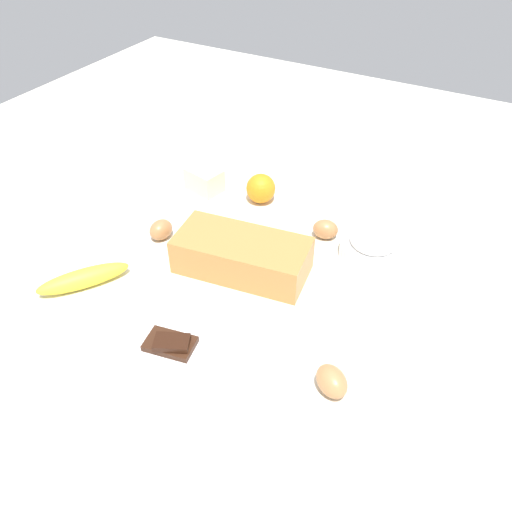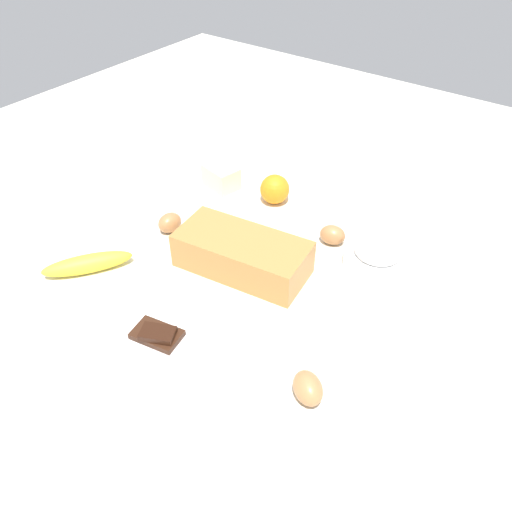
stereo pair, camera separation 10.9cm
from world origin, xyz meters
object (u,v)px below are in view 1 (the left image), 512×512
egg_loose (161,230)px  butter_block (204,180)px  orange_fruit (261,188)px  chocolate_plate (171,346)px  egg_beside_bowl (325,229)px  egg_near_butter (332,381)px  flour_bowl (373,246)px  loaf_pan (242,255)px  banana (83,278)px

egg_loose → butter_block: bearing=96.9°
orange_fruit → butter_block: size_ratio=0.83×
orange_fruit → chocolate_plate: orange_fruit is taller
egg_beside_bowl → egg_loose: bearing=-150.6°
egg_near_butter → flour_bowl: bearing=99.0°
egg_near_butter → egg_beside_bowl: bearing=114.5°
egg_beside_bowl → loaf_pan: bearing=-119.7°
butter_block → flour_bowl: bearing=-6.2°
loaf_pan → orange_fruit: bearing=102.1°
butter_block → egg_loose: bearing=-83.1°
loaf_pan → egg_beside_bowl: bearing=52.2°
loaf_pan → egg_near_butter: loaf_pan is taller
flour_bowl → orange_fruit: orange_fruit is taller
banana → orange_fruit: (0.17, 0.46, 0.02)m
egg_beside_bowl → egg_loose: (-0.33, -0.19, 0.00)m
loaf_pan → egg_beside_bowl: 0.22m
loaf_pan → orange_fruit: size_ratio=3.98×
flour_bowl → egg_beside_bowl: 0.12m
banana → flour_bowl: bearing=37.9°
egg_near_butter → banana: bearing=-179.2°
flour_bowl → orange_fruit: 0.33m
chocolate_plate → egg_near_butter: bearing=11.9°
orange_fruit → butter_block: bearing=-170.8°
loaf_pan → egg_near_butter: size_ratio=4.48×
orange_fruit → egg_near_butter: 0.59m
banana → butter_block: bearing=88.3°
orange_fruit → loaf_pan: bearing=-69.8°
egg_beside_bowl → chocolate_plate: size_ratio=0.45×
orange_fruit → egg_loose: (-0.13, -0.25, -0.01)m
flour_bowl → egg_near_butter: flour_bowl is taller
egg_beside_bowl → banana: bearing=-133.1°
banana → egg_beside_bowl: egg_beside_bowl is taller
flour_bowl → chocolate_plate: 0.49m
orange_fruit → egg_loose: orange_fruit is taller
egg_beside_bowl → egg_loose: same height
loaf_pan → egg_beside_bowl: loaf_pan is taller
egg_beside_bowl → egg_loose: size_ratio=1.00×
flour_bowl → butter_block: (-0.48, 0.05, 0.00)m
egg_beside_bowl → egg_near_butter: bearing=-65.5°
egg_loose → orange_fruit: bearing=62.8°
loaf_pan → egg_loose: bearing=170.1°
egg_near_butter → egg_loose: size_ratio=1.12×
egg_loose → flour_bowl: bearing=20.8°
banana → egg_loose: 0.21m
loaf_pan → banana: loaf_pan is taller
loaf_pan → chocolate_plate: size_ratio=2.27×
banana → egg_loose: bearing=79.2°
flour_bowl → butter_block: bearing=173.8°
flour_bowl → egg_loose: (-0.45, -0.17, -0.01)m
loaf_pan → egg_near_butter: (0.29, -0.20, -0.02)m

